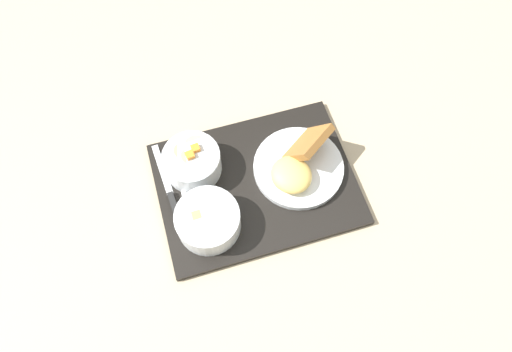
{
  "coord_description": "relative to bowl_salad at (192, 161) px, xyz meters",
  "views": [
    {
      "loc": [
        -0.07,
        -0.39,
        0.87
      ],
      "look_at": [
        0.0,
        0.0,
        0.04
      ],
      "focal_mm": 32.0,
      "sensor_mm": 36.0,
      "label": 1
    }
  ],
  "objects": [
    {
      "name": "serving_tray",
      "position": [
        0.12,
        -0.05,
        -0.04
      ],
      "size": [
        0.44,
        0.35,
        0.01
      ],
      "color": "black",
      "rests_on": "ground_plane"
    },
    {
      "name": "bowl_salad",
      "position": [
        0.0,
        0.0,
        0.0
      ],
      "size": [
        0.12,
        0.12,
        0.07
      ],
      "color": "silver",
      "rests_on": "serving_tray"
    },
    {
      "name": "spoon",
      "position": [
        -0.03,
        -0.04,
        -0.03
      ],
      "size": [
        0.04,
        0.17,
        0.01
      ],
      "rotation": [
        0.0,
        0.0,
        1.64
      ],
      "color": "silver",
      "rests_on": "serving_tray"
    },
    {
      "name": "ground_plane",
      "position": [
        0.12,
        -0.05,
        -0.05
      ],
      "size": [
        4.0,
        4.0,
        0.0
      ],
      "primitive_type": "plane",
      "color": "tan"
    },
    {
      "name": "knife",
      "position": [
        -0.05,
        -0.06,
        -0.03
      ],
      "size": [
        0.05,
        0.2,
        0.01
      ],
      "rotation": [
        0.0,
        0.0,
        1.77
      ],
      "color": "silver",
      "rests_on": "serving_tray"
    },
    {
      "name": "bowl_soup",
      "position": [
        0.02,
        -0.13,
        -0.0
      ],
      "size": [
        0.13,
        0.13,
        0.06
      ],
      "color": "silver",
      "rests_on": "serving_tray"
    },
    {
      "name": "plate_main",
      "position": [
        0.21,
        -0.04,
        -0.01
      ],
      "size": [
        0.19,
        0.19,
        0.09
      ],
      "color": "silver",
      "rests_on": "serving_tray"
    }
  ]
}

